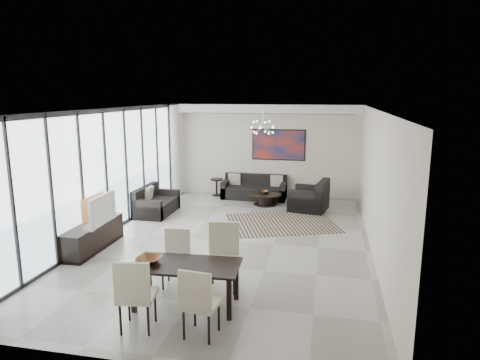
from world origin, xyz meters
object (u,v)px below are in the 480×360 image
(sofa_main, at_px, (254,190))
(dining_table, at_px, (186,269))
(television, at_px, (98,210))
(coffee_table, at_px, (265,198))
(tv_console, at_px, (92,236))

(sofa_main, relative_size, dining_table, 1.18)
(sofa_main, xyz_separation_m, television, (-2.41, -5.10, 0.63))
(coffee_table, distance_m, dining_table, 6.33)
(television, height_order, dining_table, television)
(coffee_table, xyz_separation_m, tv_console, (-3.03, -4.38, 0.09))
(coffee_table, distance_m, tv_console, 5.33)
(sofa_main, bearing_deg, coffee_table, -58.40)
(coffee_table, relative_size, sofa_main, 0.49)
(coffee_table, height_order, tv_console, tv_console)
(television, relative_size, dining_table, 0.64)
(sofa_main, relative_size, tv_console, 1.11)
(tv_console, relative_size, television, 1.66)
(coffee_table, bearing_deg, television, -123.30)
(sofa_main, relative_size, television, 1.84)
(dining_table, bearing_deg, tv_console, 144.87)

